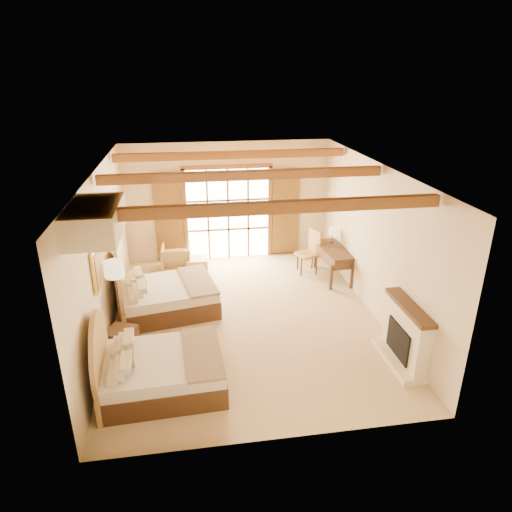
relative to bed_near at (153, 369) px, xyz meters
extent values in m
plane|color=#D1B487|center=(1.81, 2.09, -0.40)|extent=(7.00, 7.00, 0.00)
plane|color=beige|center=(1.81, 5.59, 1.20)|extent=(5.50, 0.00, 5.50)
plane|color=beige|center=(-0.94, 2.09, 1.20)|extent=(0.00, 7.00, 7.00)
plane|color=beige|center=(4.56, 2.09, 1.20)|extent=(0.00, 7.00, 7.00)
plane|color=#AA6E2F|center=(1.81, 2.09, 2.80)|extent=(7.00, 7.00, 0.00)
cube|color=white|center=(1.81, 5.55, 0.85)|extent=(2.20, 0.02, 2.50)
cube|color=brown|center=(0.21, 5.52, 0.85)|extent=(0.75, 0.06, 2.40)
cube|color=brown|center=(3.41, 5.52, 0.85)|extent=(0.75, 0.06, 2.40)
cube|color=#EEE4C0|center=(4.43, 0.09, 0.15)|extent=(0.25, 1.30, 1.10)
cube|color=black|center=(4.36, 0.09, 0.05)|extent=(0.18, 0.80, 0.60)
cube|color=#EEE4C0|center=(4.34, 0.09, -0.35)|extent=(0.45, 1.40, 0.10)
cube|color=#492818|center=(4.42, 0.09, 0.72)|extent=(0.30, 1.40, 0.08)
cube|color=#E3C34E|center=(-0.90, 1.34, 1.35)|extent=(0.05, 0.95, 0.75)
cube|color=gold|center=(-0.87, 1.34, 1.35)|extent=(0.02, 0.82, 0.62)
cube|color=beige|center=(-0.59, 0.09, 2.55)|extent=(0.70, 1.40, 0.45)
cube|color=#492818|center=(0.15, 0.00, -0.20)|extent=(2.05, 1.59, 0.39)
cube|color=silver|center=(0.15, 0.00, 0.10)|extent=(2.01, 1.56, 0.21)
cube|color=#7D6551|center=(0.82, 0.00, 0.21)|extent=(0.66, 1.56, 0.05)
cube|color=#989973|center=(-0.31, 0.00, 0.32)|extent=(0.13, 0.41, 0.23)
cube|color=#492818|center=(0.16, 2.65, -0.20)|extent=(2.29, 1.89, 0.40)
cube|color=silver|center=(0.16, 2.65, 0.11)|extent=(2.24, 1.85, 0.22)
cube|color=#7D6551|center=(0.85, 2.65, 0.23)|extent=(0.89, 1.66, 0.05)
cube|color=#989973|center=(-0.31, 2.65, 0.34)|extent=(0.19, 0.43, 0.24)
cube|color=#492818|center=(-0.61, 1.03, -0.11)|extent=(0.62, 0.62, 0.58)
cylinder|color=#3C2B1F|center=(-0.69, 1.60, -0.38)|extent=(0.24, 0.24, 0.03)
cylinder|color=#3C2B1F|center=(-0.69, 1.60, 0.34)|extent=(0.04, 0.04, 1.43)
cylinder|color=beige|center=(-0.69, 1.60, 1.13)|extent=(0.36, 0.36, 0.30)
imported|color=#AA854B|center=(0.35, 4.87, -0.05)|extent=(0.76, 0.78, 0.69)
cube|color=#A58146|center=(0.88, 4.63, -0.20)|extent=(0.54, 0.54, 0.39)
cube|color=#492818|center=(4.27, 3.77, 0.36)|extent=(0.77, 1.52, 0.05)
cube|color=#492818|center=(4.27, 3.77, 0.23)|extent=(0.75, 1.47, 0.23)
cube|color=#AC7C41|center=(3.71, 4.19, 0.10)|extent=(0.63, 0.63, 0.07)
cube|color=#AC7C41|center=(3.93, 4.19, 0.43)|extent=(0.22, 0.49, 0.61)
cylinder|color=#3C2B1F|center=(4.36, 4.20, 0.40)|extent=(0.11, 0.11, 0.02)
cylinder|color=#3C2B1F|center=(4.36, 4.20, 0.53)|extent=(0.02, 0.02, 0.26)
cylinder|color=beige|center=(4.36, 4.20, 0.69)|extent=(0.19, 0.19, 0.15)
camera|label=1|loc=(0.71, -6.37, 4.55)|focal=32.00mm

